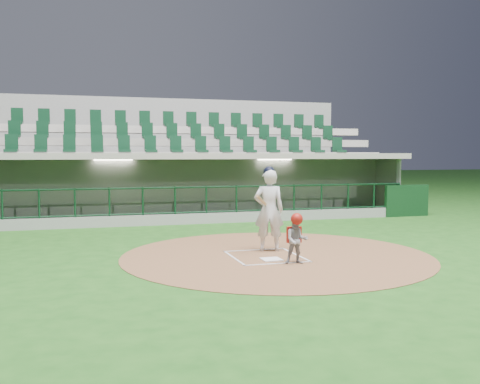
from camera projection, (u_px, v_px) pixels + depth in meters
name	position (u px, v px, depth m)	size (l,w,h in m)	color
ground	(261.00, 255.00, 12.57)	(120.00, 120.00, 0.00)	#1B4B15
dirt_circle	(276.00, 255.00, 12.46)	(7.20, 7.20, 0.01)	brown
home_plate	(271.00, 259.00, 11.89)	(0.43, 0.43, 0.02)	white
batter_box_chalk	(266.00, 256.00, 12.28)	(1.55, 1.80, 0.01)	silver
dugout_structure	(199.00, 192.00, 20.04)	(16.40, 3.70, 3.00)	slate
seating_deck	(181.00, 176.00, 22.92)	(17.00, 6.72, 5.15)	slate
batter	(269.00, 209.00, 12.95)	(0.95, 0.96, 2.06)	silver
catcher	(297.00, 238.00, 11.44)	(0.57, 0.49, 1.09)	gray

